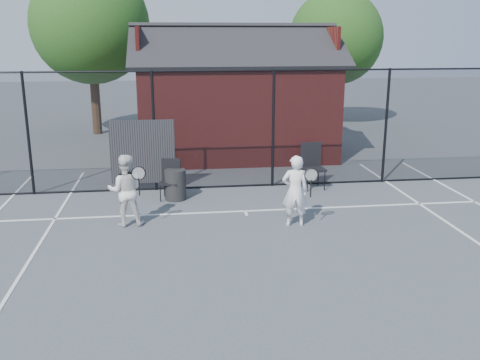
{
  "coord_description": "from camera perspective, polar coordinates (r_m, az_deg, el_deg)",
  "views": [
    {
      "loc": [
        -1.58,
        -8.24,
        3.79
      ],
      "look_at": [
        -0.29,
        1.64,
        1.1
      ],
      "focal_mm": 40.0,
      "sensor_mm": 36.0,
      "label": 1
    }
  ],
  "objects": [
    {
      "name": "ground",
      "position": [
        9.21,
        3.15,
        -9.22
      ],
      "size": [
        80.0,
        80.0,
        0.0
      ],
      "primitive_type": "plane",
      "color": "#474C51",
      "rests_on": "ground"
    },
    {
      "name": "court_lines",
      "position": [
        8.04,
        4.9,
        -13.02
      ],
      "size": [
        11.02,
        18.0,
        0.01
      ],
      "color": "silver",
      "rests_on": "ground"
    },
    {
      "name": "fence",
      "position": [
        13.5,
        -1.91,
        5.12
      ],
      "size": [
        22.04,
        3.0,
        3.0
      ],
      "color": "black",
      "rests_on": "ground"
    },
    {
      "name": "clubhouse",
      "position": [
        17.5,
        -0.55,
        7.95
      ],
      "size": [
        6.5,
        4.36,
        4.19
      ],
      "color": "maroon",
      "rests_on": "ground"
    },
    {
      "name": "tree_left",
      "position": [
        21.94,
        -15.67,
        15.63
      ],
      "size": [
        4.48,
        4.48,
        6.44
      ],
      "color": "black",
      "rests_on": "ground"
    },
    {
      "name": "tree_right",
      "position": [
        23.82,
        10.2,
        14.7
      ],
      "size": [
        3.97,
        3.97,
        5.7
      ],
      "color": "black",
      "rests_on": "ground"
    },
    {
      "name": "player_front",
      "position": [
        10.92,
        5.9,
        -1.16
      ],
      "size": [
        0.68,
        0.51,
        1.48
      ],
      "color": "white",
      "rests_on": "ground"
    },
    {
      "name": "player_back",
      "position": [
        11.15,
        -12.12,
        -1.07
      ],
      "size": [
        0.81,
        0.6,
        1.49
      ],
      "color": "white",
      "rests_on": "ground"
    },
    {
      "name": "chair_left",
      "position": [
        12.78,
        -7.5,
        -0.07
      ],
      "size": [
        0.55,
        0.57,
        0.94
      ],
      "primitive_type": "cube",
      "rotation": [
        0.0,
        0.0,
        -0.25
      ],
      "color": "black",
      "rests_on": "ground"
    },
    {
      "name": "chair_right",
      "position": [
        13.71,
        7.84,
        1.39
      ],
      "size": [
        0.6,
        0.62,
        1.14
      ],
      "primitive_type": "cube",
      "rotation": [
        0.0,
        0.0,
        0.09
      ],
      "color": "black",
      "rests_on": "ground"
    },
    {
      "name": "waste_bin",
      "position": [
        12.81,
        -6.9,
        -0.5
      ],
      "size": [
        0.6,
        0.6,
        0.73
      ],
      "primitive_type": "cylinder",
      "rotation": [
        0.0,
        0.0,
        0.21
      ],
      "color": "#262626",
      "rests_on": "ground"
    }
  ]
}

